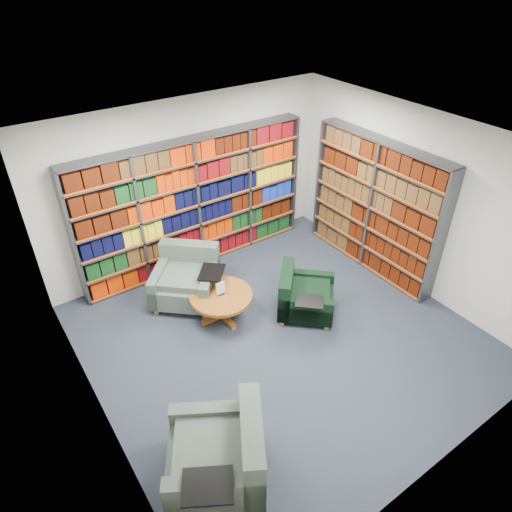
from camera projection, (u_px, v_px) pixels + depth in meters
room_shell at (283, 255)px, 5.71m from camera, size 5.02×5.02×2.82m
bookshelf_back at (195, 204)px, 7.47m from camera, size 4.00×0.28×2.20m
bookshelf_right at (374, 207)px, 7.39m from camera, size 0.28×2.50×2.20m
chair_teal_left at (187, 279)px, 7.06m from camera, size 1.29×1.29×0.83m
chair_green_right at (301, 297)px, 6.78m from camera, size 1.12×1.12×0.72m
chair_teal_front at (224, 456)px, 4.60m from camera, size 1.31×1.31×0.87m
coffee_table at (221, 299)px, 6.65m from camera, size 0.92×0.92×0.64m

